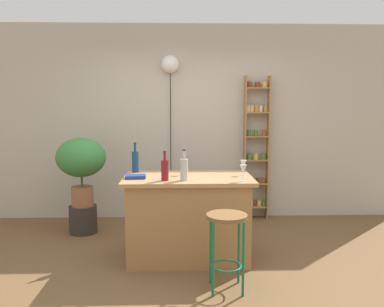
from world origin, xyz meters
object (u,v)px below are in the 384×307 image
at_px(bottle_sauce_amber, 165,169).
at_px(potted_plant, 81,161).
at_px(bottle_soda_blue, 135,161).
at_px(wine_glass_left, 243,169).
at_px(spice_shelf, 256,147).
at_px(pendant_globe_light, 170,66).
at_px(wine_glass_center, 243,164).
at_px(wine_glass_right, 185,164).
at_px(plant_stool, 83,219).
at_px(cookbook, 136,177).
at_px(bar_stool, 227,233).
at_px(bottle_spirits_clear, 184,169).

bearing_deg(bottle_sauce_amber, potted_plant, 135.21).
relative_size(bottle_soda_blue, wine_glass_left, 2.06).
bearing_deg(spice_shelf, pendant_globe_light, 178.27).
distance_m(bottle_sauce_amber, bottle_soda_blue, 0.62).
xyz_separation_m(wine_glass_center, wine_glass_right, (-0.64, 0.05, 0.00)).
bearing_deg(wine_glass_right, potted_plant, 149.72).
height_order(plant_stool, potted_plant, potted_plant).
xyz_separation_m(bottle_soda_blue, cookbook, (0.04, -0.38, -0.11)).
bearing_deg(wine_glass_left, bar_stool, -113.79).
height_order(plant_stool, cookbook, cookbook).
relative_size(bottle_spirits_clear, wine_glass_left, 1.92).
bearing_deg(cookbook, spice_shelf, 41.22).
bearing_deg(bottle_sauce_amber, cookbook, 157.37).
distance_m(plant_stool, bottle_spirits_clear, 1.90).
bearing_deg(potted_plant, bottle_sauce_amber, -44.79).
distance_m(plant_stool, cookbook, 1.46).
distance_m(spice_shelf, cookbook, 2.23).
height_order(plant_stool, wine_glass_center, wine_glass_center).
height_order(potted_plant, wine_glass_center, potted_plant).
bearing_deg(spice_shelf, bottle_soda_blue, -143.35).
bearing_deg(spice_shelf, bar_stool, -107.01).
xyz_separation_m(bottle_spirits_clear, wine_glass_right, (0.01, 0.33, -0.00)).
height_order(potted_plant, wine_glass_right, potted_plant).
height_order(bottle_sauce_amber, bottle_soda_blue, bottle_soda_blue).
relative_size(spice_shelf, bottle_soda_blue, 6.11).
relative_size(bottle_spirits_clear, wine_glass_right, 1.92).
distance_m(bar_stool, bottle_soda_blue, 1.49).
xyz_separation_m(bottle_sauce_amber, wine_glass_center, (0.84, 0.28, 0.00)).
bearing_deg(plant_stool, pendant_globe_light, 29.32).
height_order(potted_plant, wine_glass_left, potted_plant).
xyz_separation_m(spice_shelf, potted_plant, (-2.37, -0.60, -0.11)).
relative_size(wine_glass_left, wine_glass_center, 1.00).
xyz_separation_m(bottle_spirits_clear, bottle_soda_blue, (-0.55, 0.50, 0.01)).
distance_m(spice_shelf, plant_stool, 2.59).
relative_size(bottle_soda_blue, wine_glass_center, 2.06).
bearing_deg(wine_glass_left, potted_plant, 148.75).
distance_m(wine_glass_center, pendant_globe_light, 2.05).
bearing_deg(cookbook, bar_stool, -41.89).
xyz_separation_m(spice_shelf, bottle_soda_blue, (-1.61, -1.20, -0.02)).
relative_size(plant_stool, pendant_globe_light, 0.15).
bearing_deg(wine_glass_center, bottle_sauce_amber, -161.49).
bearing_deg(pendant_globe_light, spice_shelf, -1.73).
xyz_separation_m(bottle_spirits_clear, wine_glass_left, (0.59, -0.05, -0.00)).
relative_size(spice_shelf, bottle_spirits_clear, 6.56).
bearing_deg(wine_glass_center, bottle_soda_blue, 169.44).
relative_size(bottle_sauce_amber, wine_glass_left, 1.83).
distance_m(plant_stool, pendant_globe_light, 2.41).
xyz_separation_m(wine_glass_left, cookbook, (-1.10, 0.18, -0.10)).
distance_m(bottle_sauce_amber, pendant_globe_light, 2.11).
bearing_deg(bottle_soda_blue, bottle_sauce_amber, -55.06).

